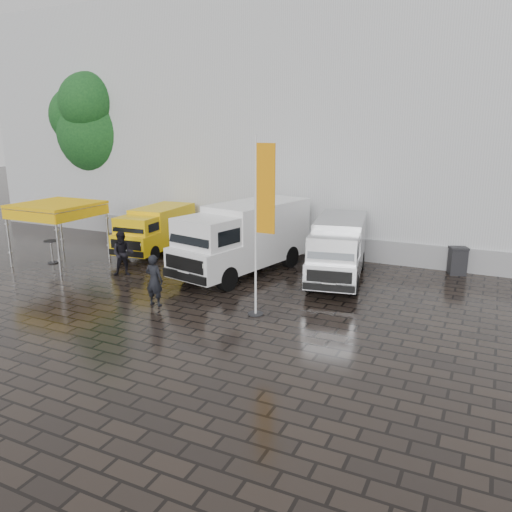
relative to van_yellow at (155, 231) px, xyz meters
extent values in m
plane|color=black|center=(6.67, -5.14, -1.06)|extent=(120.00, 120.00, 0.00)
cube|color=silver|center=(8.67, 10.86, 4.94)|extent=(44.00, 16.00, 12.00)
cube|color=gray|center=(8.67, 2.81, -0.56)|extent=(44.00, 0.15, 1.00)
cylinder|color=silver|center=(-4.14, -1.76, 0.18)|extent=(0.10, 0.10, 2.48)
cylinder|color=silver|center=(-1.29, -1.76, 0.18)|extent=(0.10, 0.10, 2.48)
cylinder|color=silver|center=(-4.14, -4.61, 0.18)|extent=(0.10, 0.10, 2.48)
cylinder|color=silver|center=(-1.29, -4.61, 0.18)|extent=(0.10, 0.10, 2.48)
cube|color=yellow|center=(-2.72, -3.19, 1.52)|extent=(3.05, 3.05, 0.12)
cube|color=yellow|center=(-2.72, -4.69, 1.22)|extent=(3.00, 0.04, 0.40)
cylinder|color=black|center=(7.70, -5.17, -1.04)|extent=(0.50, 0.50, 0.04)
cylinder|color=white|center=(7.70, -5.17, 1.72)|extent=(0.07, 0.07, 5.56)
cube|color=orange|center=(8.03, -5.17, 2.94)|extent=(0.60, 0.03, 2.67)
cylinder|color=black|center=(-6.64, 4.26, 1.23)|extent=(0.64, 0.64, 4.57)
sphere|color=#14401B|center=(-6.64, 4.26, 4.43)|extent=(5.03, 5.03, 5.03)
sphere|color=#14401B|center=(-7.24, 5.16, 6.48)|extent=(2.97, 2.97, 2.97)
cylinder|color=black|center=(-3.01, -3.44, -0.55)|extent=(0.60, 0.60, 1.01)
cube|color=black|center=(13.10, 2.41, -0.50)|extent=(0.86, 0.86, 1.12)
imported|color=black|center=(4.32, -5.87, -0.19)|extent=(0.65, 0.43, 1.75)
imported|color=black|center=(1.07, -3.57, -0.16)|extent=(1.10, 1.03, 1.79)
camera|label=1|loc=(14.16, -18.60, 4.72)|focal=35.00mm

